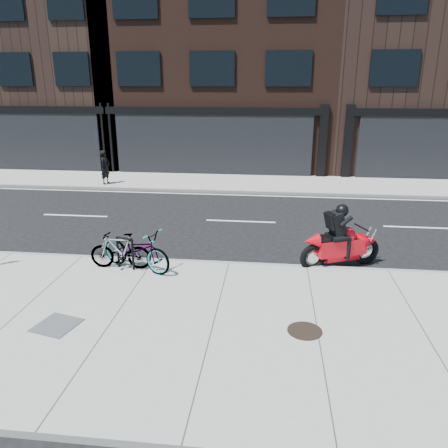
# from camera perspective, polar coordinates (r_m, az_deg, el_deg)

# --- Properties ---
(ground) EXTENTS (120.00, 120.00, 0.00)m
(ground) POSITION_cam_1_polar(r_m,az_deg,el_deg) (13.26, 1.53, -2.28)
(ground) COLOR black
(ground) RESTS_ON ground
(sidewalk_near) EXTENTS (60.00, 6.00, 0.13)m
(sidewalk_near) POSITION_cam_1_polar(r_m,az_deg,el_deg) (8.74, -1.43, -13.30)
(sidewalk_near) COLOR gray
(sidewalk_near) RESTS_ON ground
(sidewalk_far) EXTENTS (60.00, 3.50, 0.13)m
(sidewalk_far) POSITION_cam_1_polar(r_m,az_deg,el_deg) (20.67, 3.42, 5.35)
(sidewalk_far) COLOR gray
(sidewalk_far) RESTS_ON ground
(building_midwest) EXTENTS (10.00, 10.00, 12.00)m
(building_midwest) POSITION_cam_1_polar(r_m,az_deg,el_deg) (29.92, -20.64, 19.68)
(building_midwest) COLOR black
(building_midwest) RESTS_ON ground
(building_center) EXTENTS (12.00, 10.00, 14.50)m
(building_center) POSITION_cam_1_polar(r_m,az_deg,el_deg) (27.18, 0.01, 23.67)
(building_center) COLOR black
(building_center) RESTS_ON ground
(building_mideast) EXTENTS (12.00, 10.00, 12.50)m
(building_mideast) POSITION_cam_1_polar(r_m,az_deg,el_deg) (28.38, 26.51, 19.64)
(building_mideast) COLOR black
(building_mideast) RESTS_ON ground
(bike_rack) EXTENTS (0.48, 0.18, 0.83)m
(bike_rack) POSITION_cam_1_polar(r_m,az_deg,el_deg) (11.16, -12.79, -3.35)
(bike_rack) COLOR black
(bike_rack) RESTS_ON sidewalk_near
(bicycle_front) EXTENTS (2.12, 1.40, 1.05)m
(bicycle_front) POSITION_cam_1_polar(r_m,az_deg,el_deg) (11.06, -11.37, -3.25)
(bicycle_front) COLOR gray
(bicycle_front) RESTS_ON sidewalk_near
(bicycle_rear) EXTENTS (1.56, 0.46, 0.93)m
(bicycle_rear) POSITION_cam_1_polar(r_m,az_deg,el_deg) (11.21, -13.39, -3.42)
(bicycle_rear) COLOR gray
(bicycle_rear) RESTS_ON sidewalk_near
(motorcycle) EXTENTS (2.16, 1.17, 1.71)m
(motorcycle) POSITION_cam_1_polar(r_m,az_deg,el_deg) (11.67, 15.47, -2.22)
(motorcycle) COLOR black
(motorcycle) RESTS_ON ground
(pedestrian) EXTENTS (0.49, 0.63, 1.54)m
(pedestrian) POSITION_cam_1_polar(r_m,az_deg,el_deg) (20.79, -15.24, 7.17)
(pedestrian) COLOR black
(pedestrian) RESTS_ON sidewalk_far
(manhole_cover) EXTENTS (0.85, 0.85, 0.02)m
(manhole_cover) POSITION_cam_1_polar(r_m,az_deg,el_deg) (8.62, 10.50, -13.55)
(manhole_cover) COLOR black
(manhole_cover) RESTS_ON sidewalk_near
(utility_grate) EXTENTS (0.91, 0.91, 0.02)m
(utility_grate) POSITION_cam_1_polar(r_m,az_deg,el_deg) (9.24, -21.02, -12.23)
(utility_grate) COLOR #48484B
(utility_grate) RESTS_ON sidewalk_near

